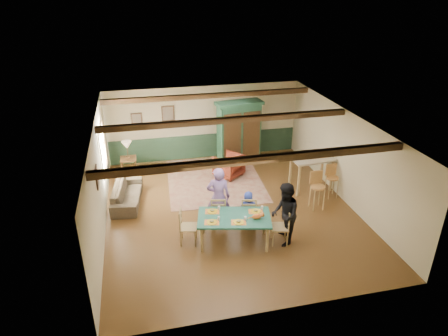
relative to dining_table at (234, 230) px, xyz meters
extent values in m
plane|color=#492D14|center=(0.28, 1.55, -0.37)|extent=(8.00, 8.00, 0.00)
cube|color=beige|center=(0.28, 5.55, 0.98)|extent=(7.00, 0.02, 2.70)
cube|color=beige|center=(-3.22, 1.55, 0.98)|extent=(0.02, 8.00, 2.70)
cube|color=beige|center=(3.78, 1.55, 0.98)|extent=(0.02, 8.00, 2.70)
cube|color=silver|center=(0.28, 1.55, 2.33)|extent=(7.00, 8.00, 0.02)
cube|color=#1C3423|center=(0.28, 5.53, 0.08)|extent=(6.95, 0.03, 0.90)
cube|color=black|center=(0.28, -0.75, 2.24)|extent=(6.95, 0.16, 0.16)
cube|color=black|center=(0.28, 1.95, 2.24)|extent=(6.95, 0.16, 0.16)
cube|color=black|center=(0.28, 4.55, 2.24)|extent=(6.95, 0.16, 0.16)
imported|color=#8463AA|center=(-0.21, 0.87, 0.49)|extent=(0.70, 0.54, 1.72)
imported|color=black|center=(1.22, -0.28, 0.45)|extent=(0.79, 0.92, 1.65)
imported|color=#263999|center=(0.57, 0.69, 0.13)|extent=(0.55, 0.42, 1.00)
cube|color=tan|center=(0.23, 3.54, -0.37)|extent=(3.28, 3.82, 0.01)
cube|color=#163825|center=(1.36, 4.71, 0.77)|extent=(1.70, 0.85, 2.30)
imported|color=#48150E|center=(0.76, 3.76, 0.01)|extent=(1.17, 1.17, 0.77)
imported|color=#3C3225|center=(-2.62, 2.66, -0.09)|extent=(1.00, 2.01, 0.56)
camera|label=1|loc=(-2.14, -8.15, 5.69)|focal=32.00mm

